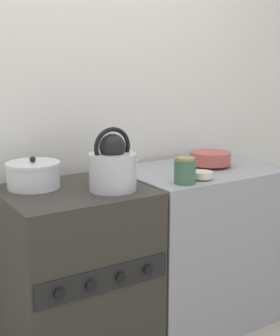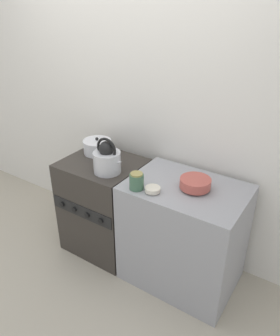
{
  "view_description": "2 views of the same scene",
  "coord_description": "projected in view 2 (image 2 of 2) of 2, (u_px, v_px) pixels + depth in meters",
  "views": [
    {
      "loc": [
        -0.83,
        -1.61,
        1.4
      ],
      "look_at": [
        0.36,
        0.29,
        0.92
      ],
      "focal_mm": 50.0,
      "sensor_mm": 36.0,
      "label": 1
    },
    {
      "loc": [
        1.59,
        -1.56,
        2.08
      ],
      "look_at": [
        0.36,
        0.31,
        0.9
      ],
      "focal_mm": 35.0,
      "sensor_mm": 36.0,
      "label": 2
    }
  ],
  "objects": [
    {
      "name": "ground_plane",
      "position": [
        87.0,
        261.0,
        2.89
      ],
      "size": [
        12.0,
        12.0,
        0.0
      ],
      "primitive_type": "plane",
      "color": "#B2A893"
    },
    {
      "name": "stove",
      "position": [
        104.0,
        206.0,
        2.9
      ],
      "size": [
        0.64,
        0.59,
        0.86
      ],
      "color": "#332D28",
      "rests_on": "ground_plane"
    },
    {
      "name": "enamel_bowl",
      "position": [
        195.0,
        183.0,
        2.29
      ],
      "size": [
        0.22,
        0.22,
        0.08
      ],
      "color": "#B75147",
      "rests_on": "counter"
    },
    {
      "name": "small_ceramic_bowl",
      "position": [
        153.0,
        189.0,
        2.27
      ],
      "size": [
        0.11,
        0.11,
        0.04
      ],
      "color": "beige",
      "rests_on": "counter"
    },
    {
      "name": "storage_jar",
      "position": [
        137.0,
        181.0,
        2.29
      ],
      "size": [
        0.1,
        0.1,
        0.12
      ],
      "color": "#3F664C",
      "rests_on": "counter"
    },
    {
      "name": "cooking_pot",
      "position": [
        97.0,
        147.0,
        2.83
      ],
      "size": [
        0.24,
        0.24,
        0.15
      ],
      "color": "silver",
      "rests_on": "stove"
    },
    {
      "name": "counter",
      "position": [
        183.0,
        235.0,
        2.54
      ],
      "size": [
        0.86,
        0.61,
        0.87
      ],
      "color": "#99999E",
      "rests_on": "ground_plane"
    },
    {
      "name": "kettle",
      "position": [
        107.0,
        159.0,
        2.5
      ],
      "size": [
        0.26,
        0.21,
        0.28
      ],
      "color": "silver",
      "rests_on": "stove"
    },
    {
      "name": "wall_back",
      "position": [
        129.0,
        105.0,
        2.81
      ],
      "size": [
        7.0,
        0.06,
        2.5
      ],
      "color": "silver",
      "rests_on": "ground_plane"
    }
  ]
}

